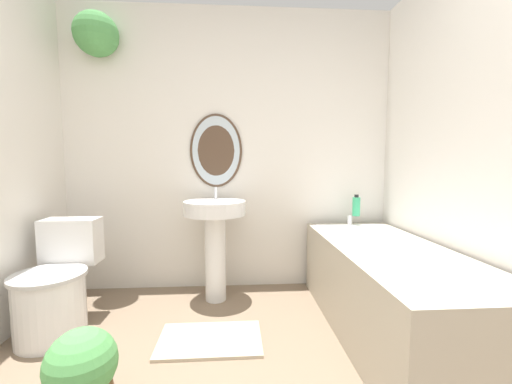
% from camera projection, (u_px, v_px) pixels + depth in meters
% --- Properties ---
extents(wall_back, '(2.89, 0.34, 2.40)m').
position_uv_depth(wall_back, '(219.00, 142.00, 2.71)').
color(wall_back, silver).
rests_on(wall_back, ground_plane).
extents(wall_right, '(0.06, 2.33, 2.40)m').
position_uv_depth(wall_right, '(488.00, 144.00, 1.70)').
color(wall_right, silver).
rests_on(wall_right, ground_plane).
extents(toilet, '(0.43, 0.60, 0.71)m').
position_uv_depth(toilet, '(56.00, 289.00, 2.01)').
color(toilet, white).
rests_on(toilet, ground_plane).
extents(pedestal_sink, '(0.48, 0.48, 0.90)m').
position_uv_depth(pedestal_sink, '(215.00, 229.00, 2.47)').
color(pedestal_sink, white).
rests_on(pedestal_sink, ground_plane).
extents(bathtub, '(0.69, 1.64, 0.64)m').
position_uv_depth(bathtub, '(390.00, 289.00, 1.99)').
color(bathtub, '#B2A893').
rests_on(bathtub, ground_plane).
extents(shampoo_bottle, '(0.06, 0.06, 0.18)m').
position_uv_depth(shampoo_bottle, '(356.00, 206.00, 2.68)').
color(shampoo_bottle, '#38B275').
rests_on(shampoo_bottle, bathtub).
extents(potted_plant, '(0.29, 0.29, 0.40)m').
position_uv_depth(potted_plant, '(82.00, 373.00, 1.33)').
color(potted_plant, '#9E6042').
rests_on(potted_plant, ground_plane).
extents(bath_mat, '(0.63, 0.39, 0.02)m').
position_uv_depth(bath_mat, '(210.00, 340.00, 1.93)').
color(bath_mat, '#B7A88E').
rests_on(bath_mat, ground_plane).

